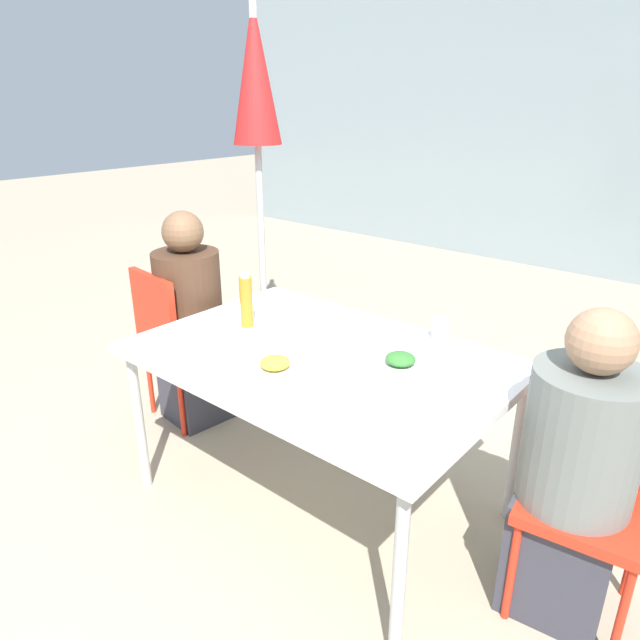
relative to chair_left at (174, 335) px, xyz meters
name	(u,v)px	position (x,y,z in m)	size (l,w,h in m)	color
ground_plane	(320,499)	(1.07, -0.03, -0.52)	(24.00, 24.00, 0.00)	tan
building_facade	(635,121)	(1.07, 4.49, 0.98)	(10.00, 0.20, 3.00)	#89999E
dining_table	(320,365)	(1.07, -0.03, 0.17)	(1.52, 1.02, 0.74)	white
chair_left	(174,335)	(0.00, 0.00, 0.00)	(0.44, 0.44, 0.88)	red
person_left	(191,326)	(0.06, 0.07, 0.04)	(0.35, 0.35, 1.19)	#383842
chair_right	(594,476)	(2.12, 0.18, 0.00)	(0.45, 0.45, 0.88)	red
person_right	(574,480)	(2.08, 0.09, 0.01)	(0.37, 0.37, 1.14)	#383842
closed_umbrella	(256,105)	(-0.21, 0.89, 1.15)	(0.36, 0.36, 2.26)	#333333
plate_0	(400,362)	(1.39, 0.07, 0.24)	(0.21, 0.21, 0.06)	white
plate_1	(275,366)	(1.04, -0.27, 0.24)	(0.21, 0.21, 0.06)	white
bottle	(246,301)	(0.62, -0.02, 0.34)	(0.06, 0.06, 0.25)	#B7751E
drinking_cup	(440,330)	(1.37, 0.41, 0.27)	(0.07, 0.07, 0.10)	white
salad_bowl	(383,398)	(1.50, -0.22, 0.25)	(0.19, 0.19, 0.06)	white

